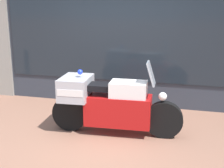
# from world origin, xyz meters

# --- Properties ---
(ground_plane) EXTENTS (60.00, 60.00, 0.00)m
(ground_plane) POSITION_xyz_m (0.00, 0.00, 0.00)
(ground_plane) COLOR #8E604C
(shop_building) EXTENTS (6.75, 0.55, 3.79)m
(shop_building) POSITION_xyz_m (-0.38, 2.00, 1.90)
(shop_building) COLOR #333842
(shop_building) RESTS_ON ground
(window_display) EXTENTS (5.52, 0.30, 1.99)m
(window_display) POSITION_xyz_m (0.31, 2.03, 0.47)
(window_display) COLOR slate
(window_display) RESTS_ON ground
(paramedic_motorcycle) EXTENTS (2.26, 0.70, 1.28)m
(paramedic_motorcycle) POSITION_xyz_m (0.18, 0.24, 0.56)
(paramedic_motorcycle) COLOR black
(paramedic_motorcycle) RESTS_ON ground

